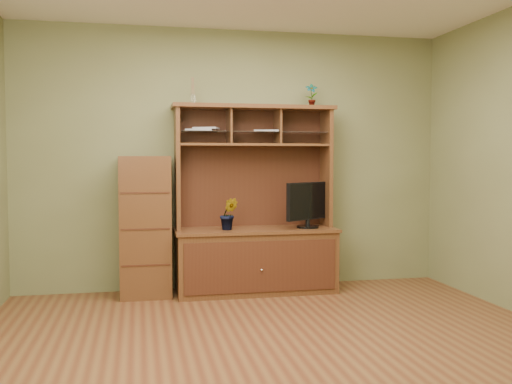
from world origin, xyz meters
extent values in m
cube|color=#5D2F1A|center=(0.00, 0.00, -0.01)|extent=(4.50, 4.00, 0.02)
cube|color=#66693E|center=(0.00, 2.01, 1.35)|extent=(4.50, 0.02, 2.70)
cube|color=#66693E|center=(0.00, -2.01, 1.35)|extent=(4.50, 0.02, 2.70)
cube|color=#4B2915|center=(0.17, 1.71, 0.31)|extent=(1.60, 0.55, 0.62)
cube|color=#3D1C10|center=(0.17, 1.42, 0.31)|extent=(1.50, 0.01, 0.50)
sphere|color=silver|center=(0.17, 1.41, 0.28)|extent=(0.02, 0.02, 0.02)
cube|color=#4B2915|center=(0.17, 1.71, 0.64)|extent=(1.64, 0.59, 0.03)
cube|color=#4B2915|center=(-0.61, 1.80, 1.27)|extent=(0.04, 0.35, 1.25)
cube|color=#4B2915|center=(0.95, 1.80, 1.27)|extent=(0.04, 0.35, 1.25)
cube|color=#3D1C10|center=(0.17, 1.97, 1.27)|extent=(1.52, 0.02, 1.25)
cube|color=#4B2915|center=(0.17, 1.80, 1.88)|extent=(1.66, 0.40, 0.04)
cube|color=#4B2915|center=(0.17, 1.80, 1.50)|extent=(1.52, 0.32, 0.02)
cube|color=#4B2915|center=(-0.09, 1.80, 1.69)|extent=(0.02, 0.31, 0.35)
cube|color=#4B2915|center=(0.42, 1.80, 1.69)|extent=(0.02, 0.31, 0.35)
cube|color=silver|center=(0.17, 1.79, 1.63)|extent=(1.50, 0.27, 0.01)
cylinder|color=black|center=(0.70, 1.65, 0.66)|extent=(0.23, 0.23, 0.02)
cylinder|color=black|center=(0.70, 1.65, 0.71)|extent=(0.05, 0.05, 0.07)
cube|color=black|center=(0.70, 1.65, 0.93)|extent=(0.52, 0.35, 0.38)
imported|color=#29571D|center=(-0.12, 1.65, 0.81)|extent=(0.20, 0.17, 0.32)
imported|color=#2C6322|center=(0.78, 1.80, 2.02)|extent=(0.14, 0.11, 0.24)
cylinder|color=silver|center=(-0.45, 1.80, 1.95)|extent=(0.05, 0.05, 0.10)
cylinder|color=#8B6345|center=(-0.45, 1.80, 2.08)|extent=(0.03, 0.03, 0.17)
cube|color=#9F9EA3|center=(-0.39, 1.80, 1.64)|extent=(0.30, 0.25, 0.02)
cube|color=#9F9EA3|center=(-0.32, 1.80, 1.66)|extent=(0.29, 0.26, 0.02)
cube|color=#9F9EA3|center=(0.30, 1.80, 1.64)|extent=(0.29, 0.26, 0.02)
cube|color=#4B2915|center=(-0.93, 1.76, 0.69)|extent=(0.49, 0.44, 1.38)
cube|color=#3D1C10|center=(-0.93, 1.53, 0.35)|extent=(0.45, 0.01, 0.02)
cube|color=#3D1C10|center=(-0.93, 1.53, 0.69)|extent=(0.45, 0.01, 0.01)
cube|color=#3D1C10|center=(-0.93, 1.53, 1.04)|extent=(0.45, 0.01, 0.02)
camera|label=1|loc=(-0.99, -3.93, 1.35)|focal=40.00mm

